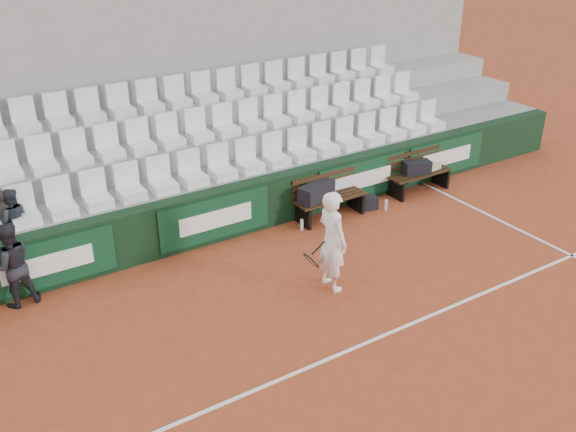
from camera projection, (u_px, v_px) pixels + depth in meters
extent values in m
plane|color=#9E4123|center=(350.00, 350.00, 9.14)|extent=(80.00, 80.00, 0.00)
cube|color=white|center=(350.00, 350.00, 9.14)|extent=(18.00, 0.06, 0.01)
cube|color=black|center=(221.00, 214.00, 11.94)|extent=(18.00, 0.30, 1.00)
cube|color=#0C381E|center=(47.00, 264.00, 10.27)|extent=(2.20, 0.04, 0.82)
cube|color=#0C381E|center=(215.00, 219.00, 11.71)|extent=(2.20, 0.04, 0.82)
cube|color=#0C381E|center=(362.00, 179.00, 13.34)|extent=(2.20, 0.04, 0.82)
cube|color=#0C381E|center=(446.00, 157.00, 14.48)|extent=(2.20, 0.04, 0.82)
cube|color=gray|center=(206.00, 202.00, 12.41)|extent=(18.00, 0.95, 1.00)
cube|color=gray|center=(185.00, 175.00, 13.03)|extent=(18.00, 0.95, 1.45)
cube|color=#999997|center=(166.00, 150.00, 13.65)|extent=(18.00, 0.95, 1.90)
cube|color=gray|center=(149.00, 86.00, 13.56)|extent=(18.00, 0.30, 4.40)
cube|color=white|center=(208.00, 165.00, 11.92)|extent=(11.90, 0.44, 0.63)
cube|color=white|center=(185.00, 128.00, 12.43)|extent=(11.90, 0.44, 0.63)
cube|color=silver|center=(164.00, 94.00, 12.95)|extent=(11.90, 0.44, 0.63)
cube|color=#372010|center=(330.00, 207.00, 12.82)|extent=(1.50, 0.56, 0.45)
cube|color=black|center=(419.00, 182.00, 13.95)|extent=(1.50, 0.56, 0.45)
cube|color=black|center=(316.00, 192.00, 12.53)|extent=(0.84, 0.55, 0.33)
cube|color=black|center=(417.00, 167.00, 13.75)|extent=(0.64, 0.41, 0.27)
cube|color=#C3BE7E|center=(432.00, 167.00, 14.01)|extent=(0.38, 0.29, 0.10)
cube|color=black|center=(366.00, 203.00, 13.21)|extent=(0.49, 0.37, 0.27)
cylinder|color=silver|center=(302.00, 225.00, 12.38)|extent=(0.06, 0.06, 0.23)
cylinder|color=silver|center=(386.00, 205.00, 13.17)|extent=(0.06, 0.06, 0.23)
imported|color=white|center=(332.00, 241.00, 10.25)|extent=(0.43, 0.64, 1.72)
torus|color=black|center=(311.00, 260.00, 10.17)|extent=(0.19, 0.30, 0.26)
cylinder|color=black|center=(318.00, 248.00, 10.15)|extent=(0.26, 0.03, 0.20)
imported|color=black|center=(11.00, 265.00, 9.87)|extent=(0.72, 0.58, 1.41)
imported|color=#36302B|center=(1.00, 196.00, 10.13)|extent=(0.68, 0.40, 1.10)
imported|color=#212631|center=(8.00, 195.00, 10.18)|extent=(0.60, 0.50, 1.09)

